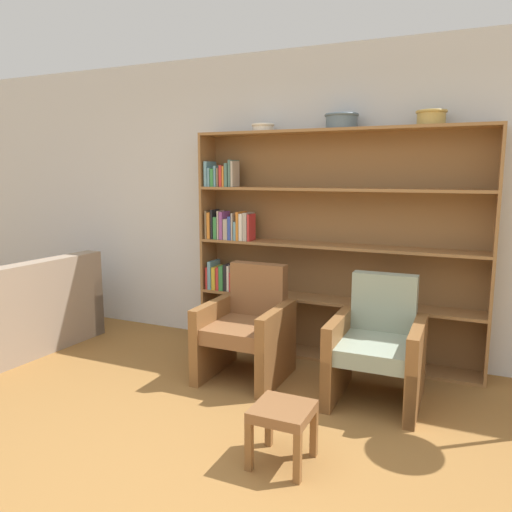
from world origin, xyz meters
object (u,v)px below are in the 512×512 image
bowl_cream (263,127)px  armchair_leather (247,329)px  bowl_slate (342,120)px  bowl_sage (431,117)px  couch (10,320)px  footstool (283,418)px  bookshelf (311,250)px  armchair_cushioned (378,347)px

bowl_cream → armchair_leather: bearing=-76.7°
bowl_slate → bowl_sage: 0.71m
couch → footstool: bearing=-99.7°
bookshelf → bowl_sage: (0.97, -0.03, 1.12)m
bowl_cream → footstool: bowl_cream is taller
bookshelf → footstool: 1.94m
armchair_cushioned → bowl_slate: bearing=-54.8°
bowl_sage → couch: 4.11m
couch → bowl_slate: bearing=-66.4°
armchair_leather → armchair_cushioned: same height
couch → bookshelf: bearing=-64.0°
bookshelf → bowl_cream: 1.19m
bowl_sage → armchair_cushioned: bearing=-107.9°
bowl_cream → armchair_leather: (0.16, -0.68, -1.66)m
bowl_cream → armchair_cushioned: 2.17m
bowl_slate → armchair_leather: bearing=-129.4°
bookshelf → armchair_leather: (-0.30, -0.71, -0.57)m
bowl_sage → couch: bearing=-163.3°
bookshelf → footstool: (0.42, -1.77, -0.69)m
bowl_slate → footstool: size_ratio=0.83×
bowl_slate → footstool: (0.16, -1.74, -1.81)m
bowl_cream → bowl_slate: 0.72m
bowl_slate → couch: size_ratio=0.18×
bowl_slate → bowl_sage: size_ratio=1.20×
bookshelf → armchair_leather: 0.96m
armchair_leather → armchair_cushioned: (1.05, -0.00, 0.00)m
bowl_slate → armchair_cushioned: size_ratio=0.32×
bowl_cream → footstool: (0.88, -1.74, -1.78)m
bowl_cream → armchair_cushioned: (1.21, -0.68, -1.66)m
bowl_sage → footstool: bearing=-107.5°
bookshelf → armchair_cushioned: 1.18m
bookshelf → armchair_leather: bearing=-113.0°
bowl_cream → bowl_slate: (0.72, 0.00, 0.03)m
bowl_cream → couch: bearing=-153.3°
armchair_leather → bowl_slate: bearing=-129.4°
bowl_sage → armchair_cushioned: 1.83m
armchair_cushioned → bowl_sage: bearing=-108.7°
couch → footstool: couch is taller
bowl_cream → armchair_cushioned: bowl_cream is taller
bowl_cream → couch: (-2.11, -1.06, -1.77)m
armchair_leather → couch: bearing=9.5°
bookshelf → bowl_slate: bowl_slate is taller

